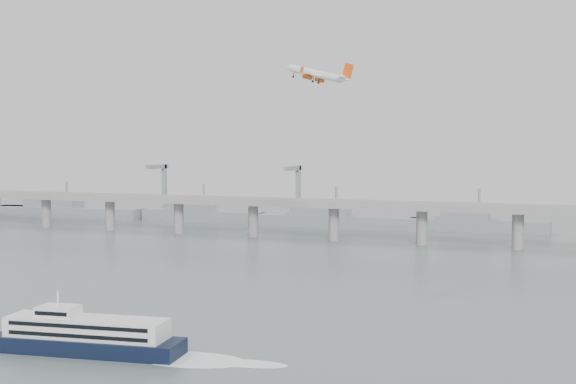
% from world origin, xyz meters
% --- Properties ---
extents(ground, '(900.00, 900.00, 0.00)m').
position_xyz_m(ground, '(0.00, 0.00, 0.00)').
color(ground, slate).
rests_on(ground, ground).
extents(bridge, '(800.00, 22.00, 23.90)m').
position_xyz_m(bridge, '(-1.15, 200.00, 17.65)').
color(bridge, gray).
rests_on(bridge, ground).
extents(distant_fleet, '(453.00, 60.90, 40.00)m').
position_xyz_m(distant_fleet, '(-155.36, 265.08, 6.22)').
color(distant_fleet, gray).
rests_on(distant_fleet, ground).
extents(ferry, '(83.13, 22.61, 15.71)m').
position_xyz_m(ferry, '(-13.99, -49.29, 4.26)').
color(ferry, black).
rests_on(ferry, ground).
extents(airliner, '(33.78, 30.89, 10.70)m').
position_xyz_m(airliner, '(-2.86, 95.48, 83.33)').
color(airliner, white).
rests_on(airliner, ground).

